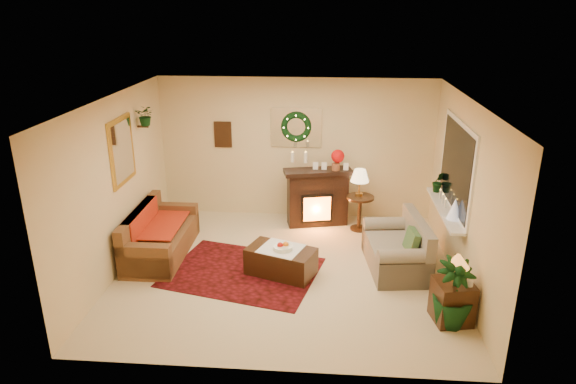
# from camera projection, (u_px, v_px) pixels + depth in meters

# --- Properties ---
(floor) EXTENTS (5.00, 5.00, 0.00)m
(floor) POSITION_uv_depth(u_px,v_px,m) (286.00, 271.00, 7.77)
(floor) COLOR beige
(floor) RESTS_ON ground
(ceiling) EXTENTS (5.00, 5.00, 0.00)m
(ceiling) POSITION_uv_depth(u_px,v_px,m) (286.00, 100.00, 6.87)
(ceiling) COLOR white
(ceiling) RESTS_ON ground
(wall_back) EXTENTS (5.00, 5.00, 0.00)m
(wall_back) POSITION_uv_depth(u_px,v_px,m) (296.00, 149.00, 9.43)
(wall_back) COLOR #EFD88C
(wall_back) RESTS_ON ground
(wall_front) EXTENTS (5.00, 5.00, 0.00)m
(wall_front) POSITION_uv_depth(u_px,v_px,m) (268.00, 266.00, 5.22)
(wall_front) COLOR #EFD88C
(wall_front) RESTS_ON ground
(wall_left) EXTENTS (4.50, 4.50, 0.00)m
(wall_left) POSITION_uv_depth(u_px,v_px,m) (116.00, 186.00, 7.51)
(wall_left) COLOR #EFD88C
(wall_left) RESTS_ON ground
(wall_right) EXTENTS (4.50, 4.50, 0.00)m
(wall_right) POSITION_uv_depth(u_px,v_px,m) (465.00, 195.00, 7.13)
(wall_right) COLOR #EFD88C
(wall_right) RESTS_ON ground
(area_rug) EXTENTS (2.49, 2.09, 0.01)m
(area_rug) POSITION_uv_depth(u_px,v_px,m) (243.00, 272.00, 7.73)
(area_rug) COLOR #5A1917
(area_rug) RESTS_ON floor
(sofa) EXTENTS (0.80, 1.80, 0.77)m
(sofa) POSITION_uv_depth(u_px,v_px,m) (161.00, 230.00, 8.16)
(sofa) COLOR brown
(sofa) RESTS_ON floor
(red_throw) EXTENTS (0.76, 1.23, 0.02)m
(red_throw) POSITION_uv_depth(u_px,v_px,m) (158.00, 224.00, 8.30)
(red_throw) COLOR red
(red_throw) RESTS_ON sofa
(fireplace) EXTENTS (1.12, 0.57, 0.98)m
(fireplace) POSITION_uv_depth(u_px,v_px,m) (317.00, 196.00, 9.26)
(fireplace) COLOR black
(fireplace) RESTS_ON floor
(poinsettia) EXTENTS (0.23, 0.23, 0.23)m
(poinsettia) POSITION_uv_depth(u_px,v_px,m) (338.00, 156.00, 8.97)
(poinsettia) COLOR red
(poinsettia) RESTS_ON fireplace
(mantel_candle_a) EXTENTS (0.06, 0.06, 0.18)m
(mantel_candle_a) POSITION_uv_depth(u_px,v_px,m) (292.00, 157.00, 9.06)
(mantel_candle_a) COLOR white
(mantel_candle_a) RESTS_ON fireplace
(mantel_candle_b) EXTENTS (0.06, 0.06, 0.19)m
(mantel_candle_b) POSITION_uv_depth(u_px,v_px,m) (306.00, 157.00, 9.04)
(mantel_candle_b) COLOR silver
(mantel_candle_b) RESTS_ON fireplace
(mantel_mirror) EXTENTS (0.92, 0.02, 0.72)m
(mantel_mirror) POSITION_uv_depth(u_px,v_px,m) (296.00, 128.00, 9.27)
(mantel_mirror) COLOR white
(mantel_mirror) RESTS_ON wall_back
(wreath) EXTENTS (0.55, 0.11, 0.55)m
(wreath) POSITION_uv_depth(u_px,v_px,m) (296.00, 127.00, 9.22)
(wreath) COLOR #194719
(wreath) RESTS_ON wall_back
(wall_art) EXTENTS (0.32, 0.03, 0.48)m
(wall_art) POSITION_uv_depth(u_px,v_px,m) (223.00, 134.00, 9.42)
(wall_art) COLOR #381E11
(wall_art) RESTS_ON wall_back
(gold_mirror) EXTENTS (0.03, 0.84, 1.00)m
(gold_mirror) POSITION_uv_depth(u_px,v_px,m) (122.00, 151.00, 7.63)
(gold_mirror) COLOR gold
(gold_mirror) RESTS_ON wall_left
(hanging_plant) EXTENTS (0.33, 0.28, 0.36)m
(hanging_plant) POSITION_uv_depth(u_px,v_px,m) (147.00, 125.00, 8.25)
(hanging_plant) COLOR #194719
(hanging_plant) RESTS_ON wall_left
(loveseat) EXTENTS (0.94, 1.45, 0.79)m
(loveseat) POSITION_uv_depth(u_px,v_px,m) (396.00, 243.00, 7.74)
(loveseat) COLOR gray
(loveseat) RESTS_ON floor
(window_frame) EXTENTS (0.03, 1.86, 1.36)m
(window_frame) POSITION_uv_depth(u_px,v_px,m) (457.00, 167.00, 7.56)
(window_frame) COLOR white
(window_frame) RESTS_ON wall_right
(window_glass) EXTENTS (0.02, 1.70, 1.22)m
(window_glass) POSITION_uv_depth(u_px,v_px,m) (456.00, 167.00, 7.56)
(window_glass) COLOR black
(window_glass) RESTS_ON wall_right
(window_sill) EXTENTS (0.22, 1.86, 0.04)m
(window_sill) POSITION_uv_depth(u_px,v_px,m) (445.00, 209.00, 7.81)
(window_sill) COLOR white
(window_sill) RESTS_ON wall_right
(mini_tree) EXTENTS (0.21, 0.21, 0.32)m
(mini_tree) POSITION_uv_depth(u_px,v_px,m) (455.00, 209.00, 7.35)
(mini_tree) COLOR silver
(mini_tree) RESTS_ON window_sill
(sill_plant) EXTENTS (0.25, 0.20, 0.46)m
(sill_plant) POSITION_uv_depth(u_px,v_px,m) (439.00, 181.00, 8.39)
(sill_plant) COLOR #28582A
(sill_plant) RESTS_ON window_sill
(side_table_round) EXTENTS (0.54, 0.54, 0.63)m
(side_table_round) POSITION_uv_depth(u_px,v_px,m) (360.00, 212.00, 9.10)
(side_table_round) COLOR #492B1C
(side_table_round) RESTS_ON floor
(lamp_cream) EXTENTS (0.32, 0.32, 0.50)m
(lamp_cream) POSITION_uv_depth(u_px,v_px,m) (360.00, 182.00, 8.95)
(lamp_cream) COLOR #F5D493
(lamp_cream) RESTS_ON side_table_round
(end_table_square) EXTENTS (0.53, 0.53, 0.55)m
(end_table_square) POSITION_uv_depth(u_px,v_px,m) (452.00, 302.00, 6.47)
(end_table_square) COLOR #54281D
(end_table_square) RESTS_ON floor
(lamp_tiffany) EXTENTS (0.29, 0.29, 0.43)m
(lamp_tiffany) POSITION_uv_depth(u_px,v_px,m) (457.00, 268.00, 6.33)
(lamp_tiffany) COLOR gold
(lamp_tiffany) RESTS_ON end_table_square
(coffee_table) EXTENTS (1.11, 0.85, 0.41)m
(coffee_table) POSITION_uv_depth(u_px,v_px,m) (281.00, 261.00, 7.62)
(coffee_table) COLOR #543211
(coffee_table) RESTS_ON floor
(fruit_bowl) EXTENTS (0.28, 0.28, 0.07)m
(fruit_bowl) POSITION_uv_depth(u_px,v_px,m) (283.00, 248.00, 7.50)
(fruit_bowl) COLOR beige
(fruit_bowl) RESTS_ON coffee_table
(floor_palm) EXTENTS (1.97, 1.97, 2.68)m
(floor_palm) POSITION_uv_depth(u_px,v_px,m) (453.00, 293.00, 6.33)
(floor_palm) COLOR #2C5F25
(floor_palm) RESTS_ON floor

